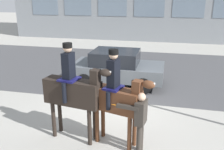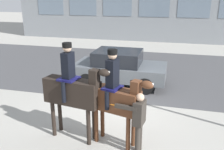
# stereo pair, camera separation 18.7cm
# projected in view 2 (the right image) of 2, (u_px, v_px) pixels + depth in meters

# --- Properties ---
(ground_plane) EXTENTS (80.00, 80.00, 0.00)m
(ground_plane) POSITION_uv_depth(u_px,v_px,m) (115.00, 107.00, 8.76)
(ground_plane) COLOR #9E9B93
(road_surface) EXTENTS (23.91, 8.50, 0.01)m
(road_surface) POSITION_uv_depth(u_px,v_px,m) (137.00, 69.00, 13.13)
(road_surface) COLOR #444447
(road_surface) RESTS_ON ground_plane
(mounted_horse_lead) EXTENTS (1.94, 0.68, 2.65)m
(mounted_horse_lead) POSITION_uv_depth(u_px,v_px,m) (73.00, 90.00, 6.52)
(mounted_horse_lead) COLOR black
(mounted_horse_lead) RESTS_ON ground_plane
(mounted_horse_companion) EXTENTS (1.71, 0.78, 2.55)m
(mounted_horse_companion) POSITION_uv_depth(u_px,v_px,m) (116.00, 97.00, 6.24)
(mounted_horse_companion) COLOR #59331E
(mounted_horse_companion) RESTS_ON ground_plane
(pedestrian_bystander) EXTENTS (0.88, 0.44, 1.61)m
(pedestrian_bystander) POSITION_uv_depth(u_px,v_px,m) (138.00, 119.00, 5.96)
(pedestrian_bystander) COLOR #332D28
(pedestrian_bystander) RESTS_ON ground_plane
(street_car_near_lane) EXTENTS (3.91, 1.94, 1.50)m
(street_car_near_lane) POSITION_uv_depth(u_px,v_px,m) (119.00, 67.00, 10.76)
(street_car_near_lane) COLOR #51565B
(street_car_near_lane) RESTS_ON ground_plane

